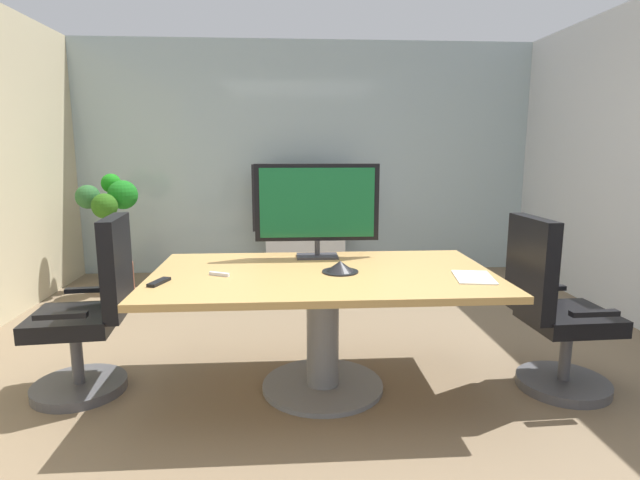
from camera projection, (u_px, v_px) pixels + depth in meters
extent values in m
plane|color=#7A664C|center=(328.00, 387.00, 3.20)|extent=(7.33, 7.33, 0.00)
cube|color=#9EB2B7|center=(306.00, 159.00, 6.06)|extent=(5.45, 0.10, 2.72)
cube|color=#B2894C|center=(323.00, 275.00, 3.07)|extent=(2.05, 1.18, 0.04)
cylinder|color=slate|center=(323.00, 334.00, 3.14)|extent=(0.20, 0.20, 0.71)
cylinder|color=slate|center=(323.00, 385.00, 3.20)|extent=(0.76, 0.76, 0.03)
cylinder|color=#4C4C51|center=(80.00, 387.00, 3.14)|extent=(0.56, 0.56, 0.06)
cylinder|color=#4C4C51|center=(77.00, 355.00, 3.10)|extent=(0.07, 0.07, 0.36)
cube|color=black|center=(74.00, 321.00, 3.06)|extent=(0.52, 0.52, 0.10)
cube|color=black|center=(116.00, 266.00, 3.04)|extent=(0.13, 0.46, 0.60)
cube|color=black|center=(88.00, 290.00, 3.30)|extent=(0.28, 0.07, 0.03)
cube|color=black|center=(61.00, 316.00, 2.79)|extent=(0.28, 0.07, 0.03)
cylinder|color=#4C4C51|center=(563.00, 383.00, 3.19)|extent=(0.56, 0.56, 0.06)
cylinder|color=#4C4C51|center=(566.00, 352.00, 3.15)|extent=(0.07, 0.07, 0.36)
cube|color=black|center=(569.00, 318.00, 3.11)|extent=(0.50, 0.50, 0.10)
cube|color=black|center=(531.00, 267.00, 3.02)|extent=(0.11, 0.46, 0.60)
cube|color=black|center=(594.00, 313.00, 2.83)|extent=(0.28, 0.06, 0.03)
cube|color=black|center=(545.00, 288.00, 3.34)|extent=(0.28, 0.06, 0.03)
cube|color=#333338|center=(317.00, 256.00, 3.47)|extent=(0.28, 0.18, 0.02)
cylinder|color=#333338|center=(317.00, 248.00, 3.46)|extent=(0.04, 0.04, 0.10)
cube|color=black|center=(317.00, 203.00, 3.41)|extent=(0.84, 0.04, 0.52)
cube|color=#14592D|center=(317.00, 203.00, 3.39)|extent=(0.77, 0.01, 0.47)
cube|color=#B7BABC|center=(305.00, 253.00, 5.91)|extent=(0.90, 0.36, 0.55)
cube|color=black|center=(305.00, 198.00, 5.77)|extent=(1.20, 0.06, 0.76)
cube|color=black|center=(305.00, 198.00, 5.73)|extent=(1.12, 0.01, 0.69)
cylinder|color=brown|center=(117.00, 277.00, 5.33)|extent=(0.34, 0.34, 0.30)
cylinder|color=brown|center=(115.00, 243.00, 5.26)|extent=(0.05, 0.05, 0.44)
sphere|color=#18721B|center=(123.00, 195.00, 5.18)|extent=(0.30, 0.30, 0.30)
sphere|color=#1A8117|center=(111.00, 183.00, 5.35)|extent=(0.21, 0.21, 0.21)
sphere|color=#295D2C|center=(88.00, 197.00, 5.12)|extent=(0.24, 0.24, 0.24)
sphere|color=#295D15|center=(105.00, 206.00, 4.97)|extent=(0.25, 0.25, 0.25)
cone|color=black|center=(340.00, 267.00, 3.04)|extent=(0.19, 0.19, 0.07)
cylinder|color=black|center=(340.00, 272.00, 3.05)|extent=(0.22, 0.22, 0.01)
cube|color=black|center=(159.00, 282.00, 2.79)|extent=(0.10, 0.18, 0.02)
cube|color=silver|center=(219.00, 274.00, 2.97)|extent=(0.13, 0.07, 0.02)
cube|color=white|center=(474.00, 277.00, 2.92)|extent=(0.26, 0.33, 0.01)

